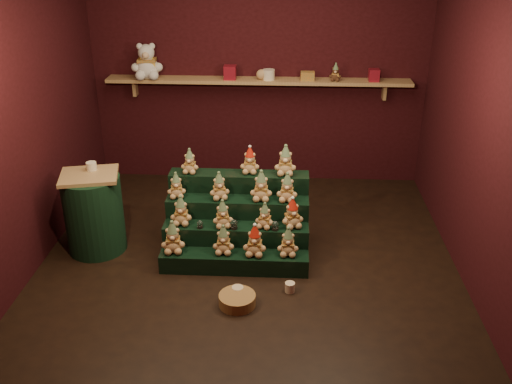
# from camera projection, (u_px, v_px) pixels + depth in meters

# --- Properties ---
(ground) EXTENTS (4.00, 4.00, 0.00)m
(ground) POSITION_uv_depth(u_px,v_px,m) (248.00, 259.00, 5.60)
(ground) COLOR black
(ground) RESTS_ON ground
(back_wall) EXTENTS (4.00, 0.10, 2.80)m
(back_wall) POSITION_uv_depth(u_px,v_px,m) (259.00, 69.00, 6.85)
(back_wall) COLOR black
(back_wall) RESTS_ON ground
(front_wall) EXTENTS (4.00, 0.10, 2.80)m
(front_wall) POSITION_uv_depth(u_px,v_px,m) (223.00, 241.00, 3.15)
(front_wall) COLOR black
(front_wall) RESTS_ON ground
(left_wall) EXTENTS (0.10, 4.00, 2.80)m
(left_wall) POSITION_uv_depth(u_px,v_px,m) (19.00, 119.00, 5.10)
(left_wall) COLOR black
(left_wall) RESTS_ON ground
(right_wall) EXTENTS (0.10, 4.00, 2.80)m
(right_wall) POSITION_uv_depth(u_px,v_px,m) (485.00, 127.00, 4.90)
(right_wall) COLOR black
(right_wall) RESTS_ON ground
(back_shelf) EXTENTS (3.60, 0.26, 0.24)m
(back_shelf) POSITION_uv_depth(u_px,v_px,m) (258.00, 81.00, 6.73)
(back_shelf) COLOR tan
(back_shelf) RESTS_ON ground
(riser_tier_front) EXTENTS (1.40, 0.22, 0.18)m
(riser_tier_front) POSITION_uv_depth(u_px,v_px,m) (234.00, 262.00, 5.38)
(riser_tier_front) COLOR black
(riser_tier_front) RESTS_ON ground
(riser_tier_midfront) EXTENTS (1.40, 0.22, 0.36)m
(riser_tier_midfront) POSITION_uv_depth(u_px,v_px,m) (236.00, 242.00, 5.54)
(riser_tier_midfront) COLOR black
(riser_tier_midfront) RESTS_ON ground
(riser_tier_midback) EXTENTS (1.40, 0.22, 0.54)m
(riser_tier_midback) POSITION_uv_depth(u_px,v_px,m) (238.00, 223.00, 5.70)
(riser_tier_midback) COLOR black
(riser_tier_midback) RESTS_ON ground
(riser_tier_back) EXTENTS (1.40, 0.22, 0.72)m
(riser_tier_back) POSITION_uv_depth(u_px,v_px,m) (239.00, 205.00, 5.86)
(riser_tier_back) COLOR black
(riser_tier_back) RESTS_ON ground
(teddy_0) EXTENTS (0.24, 0.22, 0.31)m
(teddy_0) POSITION_uv_depth(u_px,v_px,m) (173.00, 237.00, 5.32)
(teddy_0) COLOR tan
(teddy_0) RESTS_ON riser_tier_front
(teddy_1) EXTENTS (0.20, 0.18, 0.28)m
(teddy_1) POSITION_uv_depth(u_px,v_px,m) (223.00, 240.00, 5.30)
(teddy_1) COLOR tan
(teddy_1) RESTS_ON riser_tier_front
(teddy_2) EXTENTS (0.23, 0.21, 0.30)m
(teddy_2) POSITION_uv_depth(u_px,v_px,m) (255.00, 240.00, 5.27)
(teddy_2) COLOR tan
(teddy_2) RESTS_ON riser_tier_front
(teddy_3) EXTENTS (0.20, 0.18, 0.28)m
(teddy_3) POSITION_uv_depth(u_px,v_px,m) (288.00, 242.00, 5.27)
(teddy_3) COLOR tan
(teddy_3) RESTS_ON riser_tier_front
(teddy_4) EXTENTS (0.21, 0.19, 0.29)m
(teddy_4) POSITION_uv_depth(u_px,v_px,m) (181.00, 211.00, 5.44)
(teddy_4) COLOR tan
(teddy_4) RESTS_ON riser_tier_midfront
(teddy_5) EXTENTS (0.22, 0.21, 0.27)m
(teddy_5) POSITION_uv_depth(u_px,v_px,m) (223.00, 214.00, 5.40)
(teddy_5) COLOR tan
(teddy_5) RESTS_ON riser_tier_midfront
(teddy_6) EXTENTS (0.21, 0.20, 0.25)m
(teddy_6) POSITION_uv_depth(u_px,v_px,m) (265.00, 216.00, 5.39)
(teddy_6) COLOR tan
(teddy_6) RESTS_ON riser_tier_midfront
(teddy_7) EXTENTS (0.26, 0.25, 0.29)m
(teddy_7) POSITION_uv_depth(u_px,v_px,m) (292.00, 213.00, 5.38)
(teddy_7) COLOR tan
(teddy_7) RESTS_ON riser_tier_midfront
(teddy_8) EXTENTS (0.21, 0.19, 0.25)m
(teddy_8) POSITION_uv_depth(u_px,v_px,m) (176.00, 185.00, 5.57)
(teddy_8) COLOR tan
(teddy_8) RESTS_ON riser_tier_midback
(teddy_9) EXTENTS (0.23, 0.22, 0.27)m
(teddy_9) POSITION_uv_depth(u_px,v_px,m) (219.00, 186.00, 5.54)
(teddy_9) COLOR tan
(teddy_9) RESTS_ON riser_tier_midback
(teddy_10) EXTENTS (0.22, 0.20, 0.30)m
(teddy_10) POSITION_uv_depth(u_px,v_px,m) (261.00, 186.00, 5.51)
(teddy_10) COLOR tan
(teddy_10) RESTS_ON riser_tier_midback
(teddy_11) EXTENTS (0.21, 0.19, 0.28)m
(teddy_11) POSITION_uv_depth(u_px,v_px,m) (287.00, 187.00, 5.49)
(teddy_11) COLOR tan
(teddy_11) RESTS_ON riser_tier_midback
(teddy_12) EXTENTS (0.19, 0.17, 0.25)m
(teddy_12) POSITION_uv_depth(u_px,v_px,m) (190.00, 161.00, 5.67)
(teddy_12) COLOR tan
(teddy_12) RESTS_ON riser_tier_back
(teddy_13) EXTENTS (0.20, 0.18, 0.27)m
(teddy_13) POSITION_uv_depth(u_px,v_px,m) (250.00, 160.00, 5.66)
(teddy_13) COLOR tan
(teddy_13) RESTS_ON riser_tier_back
(teddy_14) EXTENTS (0.22, 0.20, 0.30)m
(teddy_14) POSITION_uv_depth(u_px,v_px,m) (285.00, 160.00, 5.62)
(teddy_14) COLOR tan
(teddy_14) RESTS_ON riser_tier_back
(snow_globe_a) EXTENTS (0.06, 0.06, 0.08)m
(snow_globe_a) POSITION_uv_depth(u_px,v_px,m) (200.00, 224.00, 5.41)
(snow_globe_a) COLOR black
(snow_globe_a) RESTS_ON riser_tier_midfront
(snow_globe_b) EXTENTS (0.07, 0.07, 0.10)m
(snow_globe_b) POSITION_uv_depth(u_px,v_px,m) (234.00, 224.00, 5.39)
(snow_globe_b) COLOR black
(snow_globe_b) RESTS_ON riser_tier_midfront
(snow_globe_c) EXTENTS (0.07, 0.07, 0.09)m
(snow_globe_c) POSITION_uv_depth(u_px,v_px,m) (275.00, 226.00, 5.37)
(snow_globe_c) COLOR black
(snow_globe_c) RESTS_ON riser_tier_midfront
(side_table) EXTENTS (0.62, 0.57, 0.82)m
(side_table) POSITION_uv_depth(u_px,v_px,m) (94.00, 213.00, 5.61)
(side_table) COLOR tan
(side_table) RESTS_ON ground
(table_ornament) EXTENTS (0.10, 0.10, 0.08)m
(table_ornament) POSITION_uv_depth(u_px,v_px,m) (91.00, 166.00, 5.51)
(table_ornament) COLOR beige
(table_ornament) RESTS_ON side_table
(mini_christmas_tree) EXTENTS (0.19, 0.19, 0.32)m
(mini_christmas_tree) POSITION_uv_depth(u_px,v_px,m) (172.00, 246.00, 5.52)
(mini_christmas_tree) COLOR #432418
(mini_christmas_tree) RESTS_ON ground
(mug_left) EXTENTS (0.10, 0.10, 0.10)m
(mug_left) POSITION_uv_depth(u_px,v_px,m) (238.00, 292.00, 5.01)
(mug_left) COLOR beige
(mug_left) RESTS_ON ground
(mug_right) EXTENTS (0.09, 0.09, 0.09)m
(mug_right) POSITION_uv_depth(u_px,v_px,m) (290.00, 287.00, 5.09)
(mug_right) COLOR beige
(mug_right) RESTS_ON ground
(wicker_basket) EXTENTS (0.38, 0.38, 0.10)m
(wicker_basket) POSITION_uv_depth(u_px,v_px,m) (237.00, 300.00, 4.91)
(wicker_basket) COLOR #A47342
(wicker_basket) RESTS_ON ground
(white_bear) EXTENTS (0.41, 0.37, 0.52)m
(white_bear) POSITION_uv_depth(u_px,v_px,m) (146.00, 56.00, 6.64)
(white_bear) COLOR white
(white_bear) RESTS_ON back_shelf
(brown_bear) EXTENTS (0.16, 0.15, 0.20)m
(brown_bear) POSITION_uv_depth(u_px,v_px,m) (336.00, 72.00, 6.60)
(brown_bear) COLOR #462717
(brown_bear) RESTS_ON back_shelf
(gift_tin_red_a) EXTENTS (0.14, 0.14, 0.16)m
(gift_tin_red_a) POSITION_uv_depth(u_px,v_px,m) (230.00, 72.00, 6.68)
(gift_tin_red_a) COLOR maroon
(gift_tin_red_a) RESTS_ON back_shelf
(gift_tin_cream) EXTENTS (0.14, 0.14, 0.12)m
(gift_tin_cream) POSITION_uv_depth(u_px,v_px,m) (269.00, 75.00, 6.67)
(gift_tin_cream) COLOR beige
(gift_tin_cream) RESTS_ON back_shelf
(gift_tin_red_b) EXTENTS (0.12, 0.12, 0.14)m
(gift_tin_red_b) POSITION_uv_depth(u_px,v_px,m) (374.00, 75.00, 6.60)
(gift_tin_red_b) COLOR maroon
(gift_tin_red_b) RESTS_ON back_shelf
(shelf_plush_ball) EXTENTS (0.12, 0.12, 0.12)m
(shelf_plush_ball) POSITION_uv_depth(u_px,v_px,m) (261.00, 74.00, 6.67)
(shelf_plush_ball) COLOR tan
(shelf_plush_ball) RESTS_ON back_shelf
(scarf_gift_box) EXTENTS (0.16, 0.10, 0.10)m
(scarf_gift_box) POSITION_uv_depth(u_px,v_px,m) (308.00, 76.00, 6.65)
(scarf_gift_box) COLOR orange
(scarf_gift_box) RESTS_ON back_shelf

